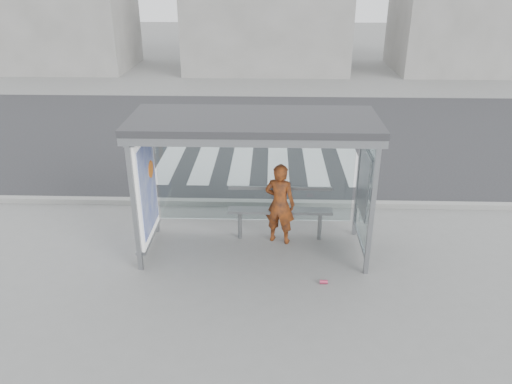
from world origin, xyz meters
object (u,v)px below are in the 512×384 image
bench (280,210)px  soda_can (324,282)px  bus_shelter (233,151)px  person (280,204)px

bench → soda_can: size_ratio=15.25×
bus_shelter → person: (0.85, 0.32, -1.17)m
bench → soda_can: 1.81m
bench → bus_shelter: bearing=-153.3°
person → bench: size_ratio=0.81×
person → bench: person is taller
bus_shelter → person: 1.48m
bus_shelter → bench: 1.68m
bus_shelter → person: bus_shelter is taller
bus_shelter → bench: bus_shelter is taller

